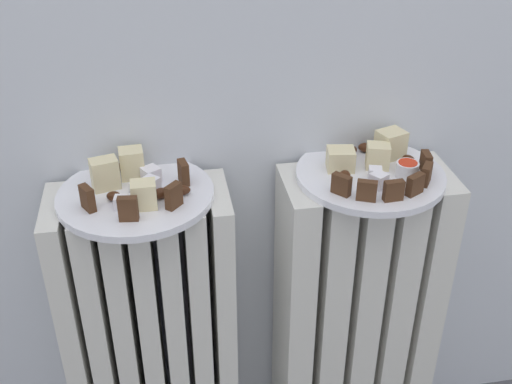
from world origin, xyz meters
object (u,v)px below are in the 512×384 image
Objects in this scene: plate_right at (370,175)px; fork at (135,198)px; radiator_right at (354,326)px; radiator_left at (154,350)px; plate_left at (136,195)px; jam_bowl_right at (407,168)px.

fork is (-0.39, -0.02, 0.01)m from plate_right.
fork is at bearing -176.85° from radiator_right.
plate_left reaches higher than radiator_left.
radiator_left is 6.48× the size of fork.
radiator_right is 0.34m from plate_right.
plate_right is 6.60× the size of jam_bowl_right.
radiator_right is (0.39, 0.00, 0.00)m from radiator_left.
plate_right is at bearing 0.00° from radiator_right.
plate_left is (0.00, 0.00, 0.34)m from radiator_left.
jam_bowl_right is at bearing -22.07° from plate_right.
radiator_left is 1.00× the size of radiator_right.
jam_bowl_right reaches higher than fork.
radiator_right is 2.64× the size of plate_right.
fork is (-0.39, -0.02, 0.35)m from radiator_right.
plate_right reaches higher than radiator_right.
radiator_right is at bearing 3.15° from fork.
plate_right is at bearing 3.15° from fork.
jam_bowl_right is at bearing -2.86° from radiator_left.
radiator_right is 0.52m from plate_left.
radiator_left is at bearing 180.00° from radiator_right.
jam_bowl_right is at bearing -2.86° from plate_left.
fork is at bearing -90.64° from radiator_left.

